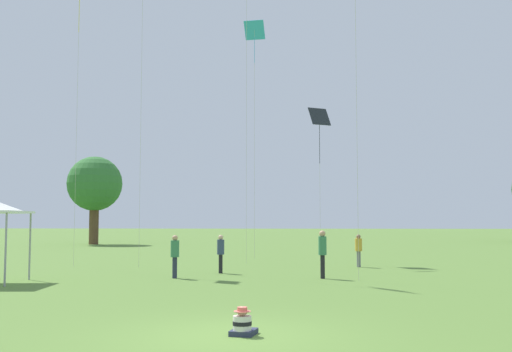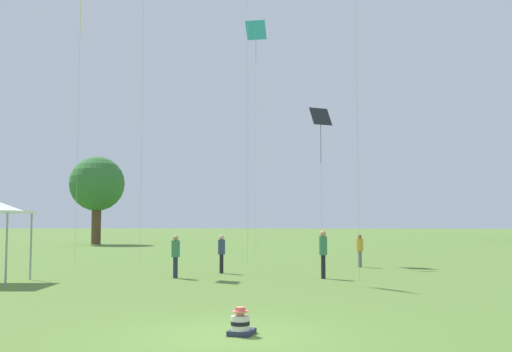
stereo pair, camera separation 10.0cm
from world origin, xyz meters
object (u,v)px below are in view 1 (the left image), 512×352
object	(u,v)px
kite_1	(254,37)
person_standing_1	(322,249)
person_standing_0	(359,248)
seated_toddler	(243,324)
distant_tree_0	(95,184)
kite_5	(319,120)
person_standing_2	(175,252)
person_standing_4	(221,250)

from	to	relation	value
kite_1	person_standing_1	bearing A→B (deg)	158.36
person_standing_0	person_standing_1	size ratio (longest dim) A/B	0.85
seated_toddler	distant_tree_0	xyz separation A→B (m)	(-17.40, 42.64, 5.31)
kite_5	person_standing_1	bearing A→B (deg)	-74.93
person_standing_2	seated_toddler	bearing A→B (deg)	-83.38
person_standing_0	kite_1	distance (m)	14.54
person_standing_4	kite_5	size ratio (longest dim) A/B	0.20
person_standing_1	kite_1	size ratio (longest dim) A/B	0.13
person_standing_0	person_standing_4	world-z (taller)	person_standing_4
seated_toddler	kite_5	xyz separation A→B (m)	(2.32, 18.49, 7.05)
kite_1	distant_tree_0	xyz separation A→B (m)	(-16.12, 19.61, -7.55)
kite_5	distant_tree_0	world-z (taller)	distant_tree_0
kite_5	seated_toddler	bearing A→B (deg)	-80.17
seated_toddler	person_standing_1	bearing A→B (deg)	91.35
person_standing_4	person_standing_2	bearing A→B (deg)	11.06
person_standing_2	kite_5	xyz separation A→B (m)	(5.87, 7.34, 6.28)
seated_toddler	distant_tree_0	bearing A→B (deg)	123.93
person_standing_4	kite_5	bearing A→B (deg)	-175.80
person_standing_0	person_standing_1	bearing A→B (deg)	-72.25
kite_1	kite_5	bearing A→B (deg)	-179.29
person_standing_2	person_standing_0	bearing A→B (deg)	26.94
kite_1	kite_5	size ratio (longest dim) A/B	1.76
kite_1	distant_tree_0	bearing A→B (deg)	1.73
person_standing_1	seated_toddler	bearing A→B (deg)	-104.87
kite_5	person_standing_0	bearing A→B (deg)	-21.83
person_standing_1	person_standing_2	bearing A→B (deg)	177.63
person_standing_4	kite_5	xyz separation A→B (m)	(4.38, 5.11, 6.30)
person_standing_0	kite_1	bearing A→B (deg)	168.72
seated_toddler	person_standing_2	distance (m)	11.74
kite_5	person_standing_2	bearing A→B (deg)	-111.69
seated_toddler	distant_tree_0	distance (m)	46.36
person_standing_4	kite_5	world-z (taller)	kite_5
person_standing_4	seated_toddler	bearing A→B (deg)	53.58
seated_toddler	person_standing_0	xyz separation A→B (m)	(4.06, 17.10, 0.70)
person_standing_2	person_standing_4	xyz separation A→B (m)	(1.49, 2.23, -0.02)
kite_5	distant_tree_0	size ratio (longest dim) A/B	0.97
person_standing_1	person_standing_4	xyz separation A→B (m)	(-4.14, 2.02, -0.15)
person_standing_0	distant_tree_0	size ratio (longest dim) A/B	0.19
person_standing_0	seated_toddler	bearing A→B (deg)	-66.58
seated_toddler	person_standing_1	distance (m)	11.59
kite_1	distant_tree_0	size ratio (longest dim) A/B	1.72
person_standing_4	distant_tree_0	size ratio (longest dim) A/B	0.20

